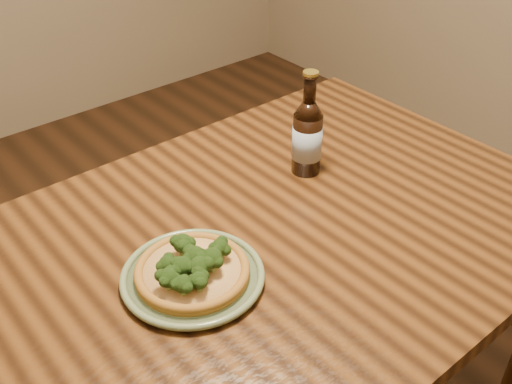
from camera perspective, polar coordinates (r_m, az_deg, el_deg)
table at (r=1.24m, az=-3.82°, el=-9.68°), size 1.60×0.90×0.75m
plate at (r=1.13m, az=-6.05°, el=-7.99°), size 0.27×0.27×0.02m
pizza at (r=1.12m, az=-6.09°, el=-7.34°), size 0.22×0.22×0.07m
beer_bottle at (r=1.39m, az=4.91°, el=5.31°), size 0.07×0.07×0.25m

